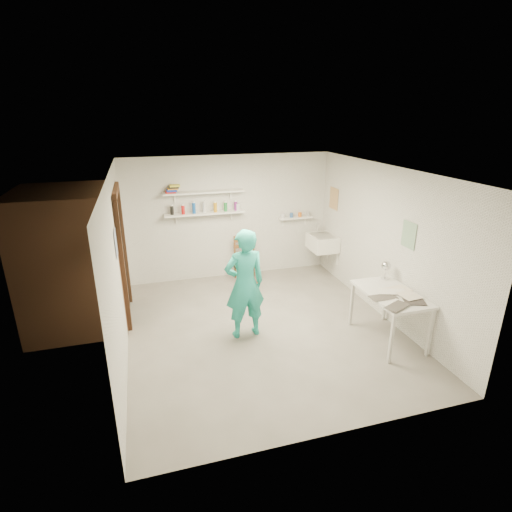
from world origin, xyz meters
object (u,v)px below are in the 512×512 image
object	(u,v)px
man	(245,284)
work_table	(388,316)
wooden_chair	(246,258)
belfast_sink	(322,243)
wall_clock	(242,261)
desk_lamp	(386,266)

from	to	relation	value
man	work_table	bearing A→B (deg)	154.76
wooden_chair	work_table	xyz separation A→B (m)	(1.42, -2.66, -0.10)
belfast_sink	wall_clock	size ratio (longest dim) A/B	2.03
belfast_sink	wooden_chair	world-z (taller)	wooden_chair
work_table	wooden_chair	bearing A→B (deg)	118.02
belfast_sink	wall_clock	xyz separation A→B (m)	(-2.04, -1.57, 0.40)
belfast_sink	wall_clock	distance (m)	2.60
belfast_sink	man	size ratio (longest dim) A/B	0.37
wall_clock	wooden_chair	world-z (taller)	wall_clock
wooden_chair	belfast_sink	bearing A→B (deg)	-1.68
wall_clock	work_table	xyz separation A→B (m)	(1.93, -0.92, -0.72)
belfast_sink	wooden_chair	distance (m)	1.55
desk_lamp	wall_clock	bearing A→B (deg)	167.39
man	desk_lamp	bearing A→B (deg)	167.86
wall_clock	desk_lamp	world-z (taller)	wall_clock
belfast_sink	man	bearing A→B (deg)	-139.03
desk_lamp	man	bearing A→B (deg)	173.21
belfast_sink	desk_lamp	xyz separation A→B (m)	(0.08, -2.04, 0.27)
wall_clock	man	bearing A→B (deg)	-100.72
wooden_chair	work_table	size ratio (longest dim) A/B	0.84
wooden_chair	desk_lamp	distance (m)	2.78
wall_clock	desk_lamp	xyz separation A→B (m)	(2.11, -0.47, -0.12)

